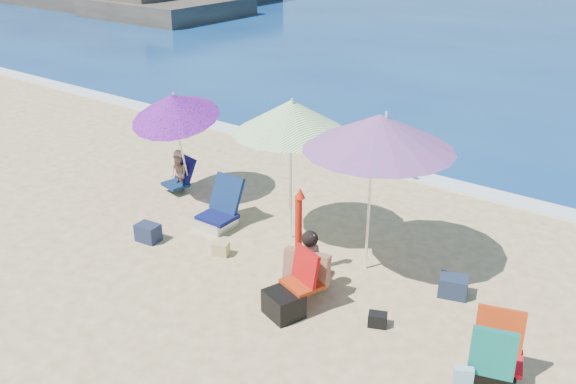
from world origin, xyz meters
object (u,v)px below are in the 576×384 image
Objects in this scene: umbrella_turquoise at (379,132)px; furled_umbrella at (299,228)px; camp_chair_left at (289,296)px; person_center at (310,263)px; person_left at (179,173)px; chair_rainbow at (224,210)px; umbrella_striped at (291,117)px; umbrella_blue at (173,107)px; camp_chair_right at (491,367)px; chair_navy at (218,214)px.

furled_umbrella is at bearing -134.97° from umbrella_turquoise.
umbrella_turquoise reaches higher than camp_chair_left.
person_left is (-3.91, 1.34, -0.08)m from person_center.
chair_rainbow is 0.87× the size of person_left.
furled_umbrella reaches higher than person_left.
umbrella_striped is 2.52× the size of person_center.
umbrella_striped is 2.71m from camp_chair_left.
person_center is at bearing -16.86° from umbrella_blue.
chair_rainbow is 0.84× the size of camp_chair_left.
person_left is (-4.29, 0.29, -1.75)m from umbrella_turquoise.
chair_rainbow is (1.24, -0.16, -1.57)m from umbrella_blue.
umbrella_turquoise is 1.49m from umbrella_striped.
camp_chair_left is 1.03× the size of person_left.
camp_chair_left is at bearing -31.27° from chair_rainbow.
umbrella_blue is 4.06m from person_center.
person_center is (-0.38, -1.05, -1.66)m from umbrella_turquoise.
person_left is at bearing 135.70° from umbrella_blue.
umbrella_blue is at bearing 179.12° from umbrella_striped.
camp_chair_right is at bearing -32.99° from umbrella_turquoise.
person_left is (-0.23, 0.23, -1.38)m from umbrella_blue.
camp_chair_left is at bearing -100.46° from umbrella_turquoise.
umbrella_blue is at bearing 155.79° from camp_chair_left.
chair_navy is 0.25m from chair_rainbow.
chair_rainbow is 2.64m from person_center.
umbrella_blue is (-4.06, 0.06, -0.37)m from umbrella_turquoise.
camp_chair_right reaches higher than camp_chair_left.
umbrella_turquoise is 3.23× the size of camp_chair_left.
umbrella_blue is at bearing 172.67° from chair_rainbow.
umbrella_blue is 2.61× the size of chair_navy.
person_center is (3.68, -1.12, -1.29)m from umbrella_blue.
camp_chair_left is 4.43m from person_left.
umbrella_striped reaches higher than camp_chair_left.
person_center is at bearing -16.99° from chair_navy.
umbrella_turquoise is 1.27× the size of umbrella_blue.
chair_rainbow is (-0.08, 0.23, -0.05)m from chair_navy.
camp_chair_right is at bearing -9.75° from person_center.
umbrella_blue is at bearing 163.14° from person_center.
umbrella_turquoise reaches higher than person_center.
umbrella_turquoise reaches higher than camp_chair_right.
umbrella_turquoise is 2.85× the size of camp_chair_right.
camp_chair_right reaches higher than person_left.
umbrella_turquoise is 3.84× the size of chair_rainbow.
chair_navy reaches higher than chair_rainbow.
person_left is (-3.52, 1.06, -0.39)m from furled_umbrella.
camp_chair_right is (6.39, -1.58, -1.40)m from umbrella_blue.
chair_rainbow is at bearing 161.83° from furled_umbrella.
umbrella_turquoise is 2.91× the size of person_center.
umbrella_turquoise is 2.49m from camp_chair_left.
camp_chair_left is (1.19, -1.65, -1.79)m from umbrella_striped.
camp_chair_right is 2.75m from person_center.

